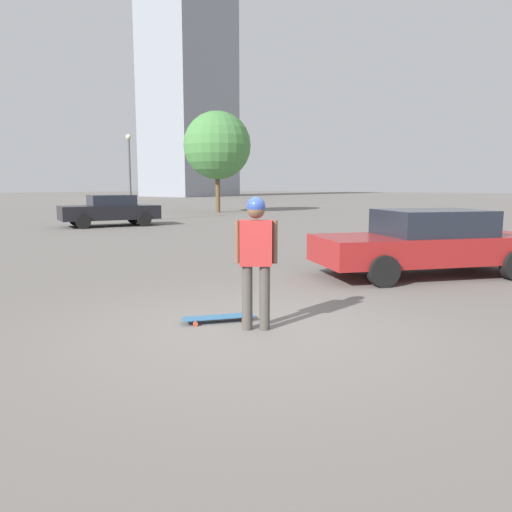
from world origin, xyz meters
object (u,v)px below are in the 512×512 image
object	(u,v)px
car_parked_far	(110,210)
car_parked_near	(428,242)
person	(256,251)
skateboard	(218,317)

from	to	relation	value
car_parked_far	car_parked_near	bearing A→B (deg)	100.34
person	skateboard	world-z (taller)	person
person	car_parked_near	world-z (taller)	person
car_parked_near	skateboard	bearing A→B (deg)	27.43
skateboard	car_parked_near	world-z (taller)	car_parked_near
car_parked_near	person	bearing A→B (deg)	34.05
car_parked_far	skateboard	bearing A→B (deg)	81.92
person	car_parked_near	distance (m)	5.35
person	car_parked_far	size ratio (longest dim) A/B	0.37
person	car_parked_far	world-z (taller)	person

